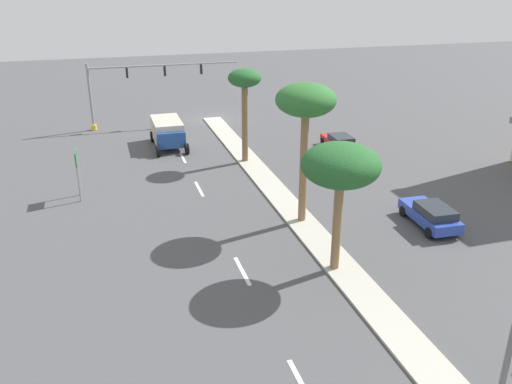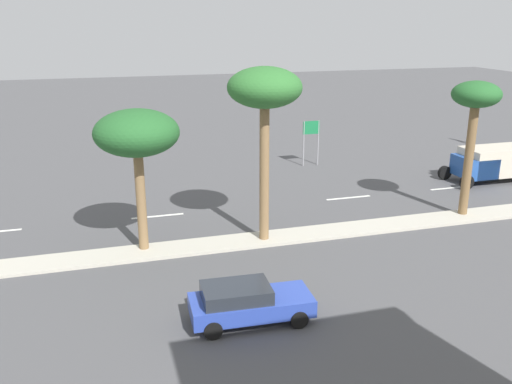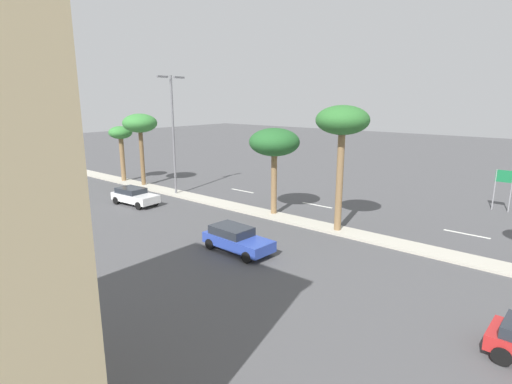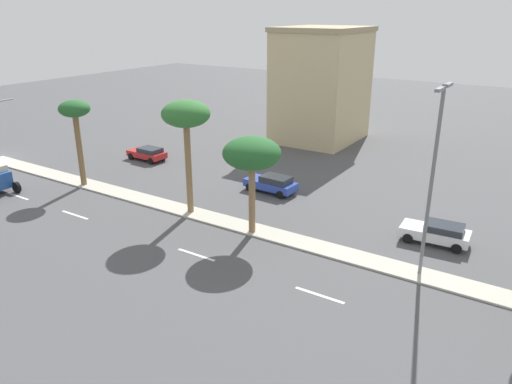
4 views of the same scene
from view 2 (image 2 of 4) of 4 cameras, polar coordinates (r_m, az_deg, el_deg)
The scene contains 10 objects.
ground_plane at distance 25.91m, azimuth -15.86°, elevation -6.62°, with size 160.00×160.00×0.00m, color #4C4C4F.
lane_stripe_trailing at distance 37.08m, azimuth 19.34°, elevation 0.40°, with size 0.20×2.80×0.01m, color silver.
lane_stripe_near at distance 33.56m, azimuth 9.48°, elevation -0.58°, with size 0.20×2.80×0.01m, color silver.
lane_stripe_front at distance 30.55m, azimuth -10.07°, elevation -2.45°, with size 0.20×2.80×0.01m, color silver.
directional_road_sign at distance 40.09m, azimuth 5.68°, elevation 5.94°, with size 0.10×1.25×3.24m.
palm_tree_outboard at distance 30.81m, azimuth 21.60°, elevation 8.46°, with size 2.49×2.49×7.12m.
palm_tree_left at distance 25.04m, azimuth 0.90°, elevation 10.17°, with size 3.37×3.37×8.14m.
palm_tree_far at distance 24.70m, azimuth -12.15°, elevation 5.76°, with size 3.73×3.73×6.44m.
sedan_blue_front at distance 19.85m, azimuth -0.91°, elevation -11.23°, with size 2.08×4.38×1.42m.
box_truck at distance 39.25m, azimuth 22.91°, elevation 2.80°, with size 2.61×5.60×2.23m.
Camera 2 is at (-23.76, 32.67, 10.32)m, focal length 38.95 mm.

